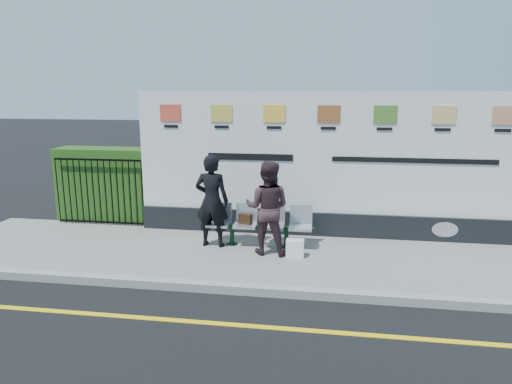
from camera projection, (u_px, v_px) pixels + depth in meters
The scene contains 12 objects.
ground at pixel (286, 329), 6.15m from camera, with size 80.00×80.00×0.00m, color black.
pavement at pixel (297, 258), 8.54m from camera, with size 14.00×3.00×0.12m, color gray.
kerb at pixel (291, 292), 7.10m from camera, with size 14.00×0.18×0.14m, color gray.
yellow_line at pixel (286, 329), 6.15m from camera, with size 14.00×0.10×0.01m, color yellow.
billboard at pixel (327, 175), 9.47m from camera, with size 8.00×0.30×3.00m.
hedge at pixel (108, 184), 10.74m from camera, with size 2.35×0.70×1.70m, color #285218.
railing at pixel (100, 192), 10.33m from camera, with size 2.05×0.06×1.54m, color black, non-canonical shape.
bench at pixel (259, 235), 9.00m from camera, with size 2.07×0.54×0.44m, color #AAAFB3, non-canonical shape.
woman_left at pixel (212, 201), 8.87m from camera, with size 0.67×0.44×1.83m, color black.
woman_right at pixel (267, 208), 8.48m from camera, with size 0.86×0.67×1.76m, color #372329.
handbag_brown at pixel (245, 219), 8.97m from camera, with size 0.26×0.11×0.20m, color black.
carrier_bag_white at pixel (295, 248), 8.43m from camera, with size 0.33×0.20×0.33m, color white.
Camera 1 is at (0.44, -5.58, 3.16)m, focal length 32.00 mm.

